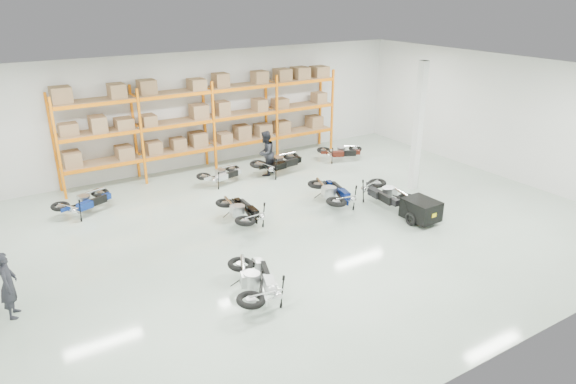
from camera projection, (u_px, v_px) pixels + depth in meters
room at (299, 155)px, 14.71m from camera, size 18.00×18.00×18.00m
pallet_rack at (209, 112)px, 19.81m from camera, size 11.28×0.98×3.62m
structural_column at (418, 127)px, 17.65m from camera, size 0.25×0.25×4.50m
moto_blue_centre at (333, 189)px, 16.77m from camera, size 1.37×2.11×1.26m
moto_silver_left at (255, 276)px, 11.74m from camera, size 1.50×2.09×1.22m
moto_black_far_left at (241, 207)px, 15.47m from camera, size 0.99×1.85×1.17m
moto_touring_right at (386, 189)px, 16.82m from camera, size 1.09×1.95×1.22m
trailer at (421, 210)px, 15.62m from camera, size 0.92×1.75×0.73m
moto_back_a at (84, 198)px, 16.25m from camera, size 1.89×1.42×1.10m
moto_back_b at (221, 171)px, 18.74m from camera, size 1.68×1.06×1.01m
moto_back_c at (279, 159)px, 19.74m from camera, size 2.03×1.19×1.24m
moto_back_d at (341, 149)px, 21.28m from camera, size 1.83×1.40×1.06m
person_left at (8, 285)px, 11.02m from camera, size 0.49×0.64×1.56m
person_back at (266, 153)px, 19.51m from camera, size 1.06×1.02×1.73m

